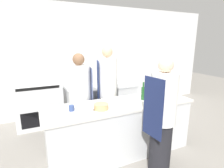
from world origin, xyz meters
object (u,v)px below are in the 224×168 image
at_px(chef_at_stove, 81,100).
at_px(stockpot, 111,83).
at_px(chef_at_prep_near, 162,118).
at_px(oven_range, 40,104).
at_px(chef_at_pass_far, 107,93).
at_px(bottle_olive_oil, 143,93).
at_px(bowl_mixing_large, 101,106).
at_px(bottle_water, 163,90).
at_px(bowl_ceramic_blue, 87,110).
at_px(bottle_cooking_oil, 171,91).
at_px(cup, 72,108).
at_px(bottle_wine, 175,91).
at_px(bottle_sauce, 151,89).
at_px(bowl_prep_small, 156,98).
at_px(bottle_vinegar, 147,89).

relative_size(chef_at_stove, stockpot, 5.62).
distance_m(chef_at_prep_near, chef_at_stove, 1.51).
xyz_separation_m(oven_range, stockpot, (1.52, -0.59, 0.48)).
bearing_deg(chef_at_pass_far, chef_at_stove, 108.11).
distance_m(bottle_olive_oil, bowl_mixing_large, 0.84).
bearing_deg(chef_at_stove, bottle_olive_oil, 67.22).
height_order(chef_at_pass_far, bottle_water, chef_at_pass_far).
bearing_deg(bowl_ceramic_blue, bottle_water, 5.10).
relative_size(bottle_cooking_oil, bowl_ceramic_blue, 1.52).
relative_size(oven_range, chef_at_pass_far, 0.55).
relative_size(chef_at_stove, cup, 19.68).
relative_size(chef_at_pass_far, bottle_olive_oil, 5.79).
relative_size(bottle_wine, bottle_water, 1.00).
bearing_deg(bottle_cooking_oil, chef_at_prep_near, -139.74).
relative_size(bottle_wine, bowl_mixing_large, 1.38).
height_order(chef_at_stove, bottle_wine, chef_at_stove).
bearing_deg(bottle_sauce, chef_at_pass_far, 152.13).
height_order(chef_at_prep_near, chef_at_stove, chef_at_stove).
bearing_deg(bottle_wine, chef_at_pass_far, 143.35).
relative_size(oven_range, bowl_prep_small, 3.94).
xyz_separation_m(oven_range, bottle_sauce, (1.98, -1.47, 0.50)).
bearing_deg(bottle_vinegar, oven_range, 141.63).
xyz_separation_m(chef_at_pass_far, bowl_mixing_large, (-0.42, -0.75, 0.04)).
height_order(bottle_vinegar, stockpot, bottle_vinegar).
bearing_deg(bowl_ceramic_blue, bottle_sauce, 14.71).
bearing_deg(bowl_ceramic_blue, bottle_vinegar, 15.67).
relative_size(bottle_wine, bowl_ceramic_blue, 1.50).
xyz_separation_m(bottle_olive_oil, bowl_ceramic_blue, (-1.05, -0.13, -0.09)).
bearing_deg(oven_range, cup, -76.87).
relative_size(bottle_vinegar, bottle_sauce, 1.18).
bearing_deg(bottle_wine, bottle_vinegar, 136.44).
xyz_separation_m(bottle_olive_oil, cup, (-1.24, -0.00, -0.08)).
height_order(bottle_wine, bottle_water, same).
xyz_separation_m(oven_range, bowl_ceramic_blue, (0.59, -1.84, 0.43)).
relative_size(chef_at_prep_near, bowl_mixing_large, 7.82).
height_order(bottle_wine, bowl_ceramic_blue, bottle_wine).
height_order(bottle_sauce, bowl_mixing_large, bottle_sauce).
relative_size(chef_at_prep_near, bottle_water, 5.66).
distance_m(chef_at_pass_far, bottle_wine, 1.26).
height_order(oven_range, stockpot, stockpot).
distance_m(oven_range, chef_at_prep_near, 2.82).
bearing_deg(oven_range, bottle_vinegar, -38.37).
height_order(oven_range, bottle_olive_oil, bottle_olive_oil).
height_order(chef_at_pass_far, bottle_wine, chef_at_pass_far).
height_order(bottle_wine, bottle_sauce, bottle_wine).
distance_m(chef_at_stove, bowl_prep_small, 1.35).
bearing_deg(bottle_vinegar, chef_at_pass_far, 148.02).
height_order(chef_at_prep_near, chef_at_pass_far, chef_at_pass_far).
bearing_deg(bottle_water, chef_at_pass_far, 143.31).
relative_size(bottle_olive_oil, bowl_ceramic_blue, 1.57).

